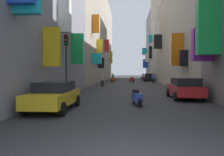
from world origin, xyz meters
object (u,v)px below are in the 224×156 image
scooter_red (132,79)px  pedestrian_mid_street (153,78)px  scooter_orange (113,79)px  parked_car_blue (147,77)px  traffic_light_near_corner (66,55)px  parked_car_yellow (54,95)px  pedestrian_near_right (113,77)px  pedestrian_near_left (153,77)px  parked_car_black (148,77)px  scooter_blue (137,97)px  parked_car_red (185,88)px  pedestrian_crossing (102,80)px  parked_car_white (145,76)px

scooter_red → pedestrian_mid_street: 4.86m
scooter_red → scooter_orange: (-3.31, -0.21, 0.00)m
parked_car_blue → traffic_light_near_corner: bearing=-104.9°
parked_car_yellow → pedestrian_near_right: pedestrian_near_right is taller
pedestrian_near_left → parked_car_yellow: bearing=-105.9°
parked_car_yellow → pedestrian_near_left: 28.81m
parked_car_black → pedestrian_mid_street: pedestrian_mid_street is taller
scooter_blue → pedestrian_near_right: (-3.45, 29.14, 0.30)m
parked_car_black → traffic_light_near_corner: (-8.34, -26.95, 2.29)m
scooter_orange → pedestrian_near_left: size_ratio=1.03×
parked_car_yellow → parked_car_red: bearing=32.8°
parked_car_blue → scooter_orange: parked_car_blue is taller
parked_car_blue → parked_car_red: 32.53m
pedestrian_crossing → pedestrian_near_right: (0.28, 14.27, -0.03)m
pedestrian_crossing → parked_car_white: bearing=75.2°
parked_car_black → pedestrian_mid_street: (0.04, -7.37, 0.00)m
pedestrian_near_right → traffic_light_near_corner: traffic_light_near_corner is taller
parked_car_yellow → scooter_blue: bearing=23.9°
parked_car_blue → pedestrian_crossing: 21.95m
parked_car_yellow → pedestrian_mid_street: bearing=73.0°
scooter_orange → pedestrian_mid_street: size_ratio=1.17×
parked_car_black → scooter_orange: bearing=-148.5°
scooter_red → pedestrian_near_left: size_ratio=0.95×
parked_car_black → pedestrian_near_right: (-6.83, -1.01, -0.02)m
traffic_light_near_corner → pedestrian_near_right: bearing=86.6°
scooter_blue → pedestrian_near_right: 29.34m
parked_car_yellow → scooter_red: size_ratio=2.39×
scooter_red → scooter_orange: size_ratio=0.93×
traffic_light_near_corner → parked_car_yellow: bearing=-80.5°
scooter_orange → pedestrian_crossing: size_ratio=1.16×
parked_car_white → scooter_orange: size_ratio=2.29×
scooter_blue → scooter_red: 26.33m
parked_car_yellow → scooter_orange: (0.92, 27.95, -0.28)m
parked_car_red → parked_car_white: bearing=89.6°
parked_car_red → pedestrian_near_right: bearing=104.7°
scooter_red → parked_car_blue: bearing=69.2°
parked_car_yellow → scooter_orange: 27.97m
parked_car_white → traffic_light_near_corner: 40.62m
pedestrian_crossing → pedestrian_mid_street: (7.14, 7.91, -0.01)m
pedestrian_crossing → parked_car_yellow: bearing=-91.4°
parked_car_yellow → parked_car_white: 45.33m
pedestrian_near_right → parked_car_black: bearing=8.4°
parked_car_red → scooter_orange: size_ratio=2.16×
parked_car_blue → scooter_blue: parked_car_blue is taller
parked_car_red → scooter_red: parked_car_red is taller
scooter_orange → scooter_blue: bearing=-83.0°
parked_car_white → parked_car_red: 39.80m
pedestrian_near_left → pedestrian_mid_street: size_ratio=1.14×
parked_car_black → traffic_light_near_corner: 28.30m
parked_car_yellow → parked_car_black: size_ratio=1.03×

